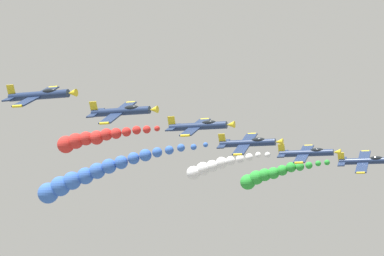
% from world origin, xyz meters
% --- Properties ---
extents(airplane_lead, '(8.57, 10.35, 4.88)m').
position_xyz_m(airplane_lead, '(-26.61, 22.36, 111.96)').
color(airplane_lead, navy).
extents(smoke_trail_lead, '(2.83, 16.54, 5.06)m').
position_xyz_m(smoke_trail_lead, '(-26.65, 4.54, 109.88)').
color(smoke_trail_lead, green).
extents(airplane_left_inner, '(8.93, 10.35, 4.09)m').
position_xyz_m(airplane_left_inner, '(-18.12, 13.72, 112.84)').
color(airplane_left_inner, navy).
extents(smoke_trail_left_inner, '(3.43, 14.57, 4.61)m').
position_xyz_m(smoke_trail_left_inner, '(-17.15, -2.58, 110.98)').
color(smoke_trail_left_inner, white).
extents(airplane_right_inner, '(8.70, 10.35, 4.63)m').
position_xyz_m(airplane_right_inner, '(-8.85, 6.23, 113.84)').
color(airplane_right_inner, navy).
extents(smoke_trail_right_inner, '(6.21, 28.96, 9.73)m').
position_xyz_m(smoke_trail_right_inner, '(-6.21, -21.55, 108.89)').
color(smoke_trail_right_inner, blue).
extents(airplane_left_outer, '(8.96, 10.35, 4.01)m').
position_xyz_m(airplane_left_outer, '(-0.12, 1.07, 115.63)').
color(airplane_left_outer, navy).
extents(smoke_trail_left_outer, '(3.27, 16.97, 3.94)m').
position_xyz_m(smoke_trail_left_outer, '(0.66, -17.07, 114.38)').
color(smoke_trail_left_outer, red).
extents(airplane_right_outer, '(8.67, 10.35, 4.68)m').
position_xyz_m(airplane_right_outer, '(8.72, -7.37, 116.99)').
color(airplane_right_outer, navy).
extents(airplane_trailing, '(8.78, 10.35, 4.45)m').
position_xyz_m(airplane_trailing, '(18.20, -14.80, 118.17)').
color(airplane_trailing, navy).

